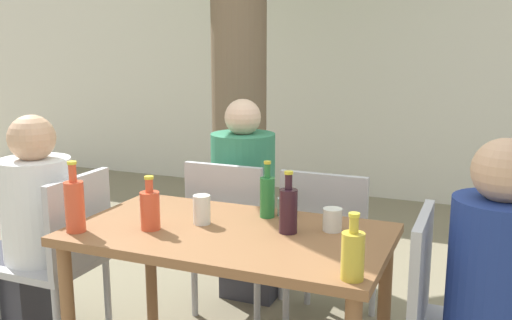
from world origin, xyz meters
TOP-DOWN VIEW (x-y plane):
  - cafe_building_wall at (0.00, 3.46)m, footprint 10.00×0.08m
  - dining_table_front at (0.00, 0.00)m, footprint 1.36×0.77m
  - patio_chair_0 at (-0.91, 0.00)m, footprint 0.44×0.44m
  - patio_chair_1 at (0.91, 0.00)m, footprint 0.44×0.44m
  - patio_chair_2 at (-0.27, 0.61)m, footprint 0.44×0.44m
  - patio_chair_3 at (0.27, 0.61)m, footprint 0.44×0.44m
  - person_seated_0 at (-1.14, -0.00)m, footprint 0.58×0.35m
  - person_seated_2 at (-0.27, 0.84)m, footprint 0.36×0.58m
  - green_bottle_0 at (0.08, 0.24)m, footprint 0.07×0.07m
  - soda_bottle_1 at (-0.59, -0.27)m, footprint 0.08×0.08m
  - oil_cruet_2 at (0.61, -0.31)m, footprint 0.08×0.08m
  - soda_bottle_3 at (-0.32, -0.12)m, footprint 0.08×0.08m
  - wine_bottle_4 at (0.24, 0.07)m, footprint 0.08×0.08m
  - drinking_glass_0 at (0.15, 0.29)m, footprint 0.08×0.08m
  - drinking_glass_1 at (0.41, 0.16)m, footprint 0.08×0.08m
  - drinking_glass_2 at (-0.15, 0.04)m, footprint 0.08×0.08m

SIDE VIEW (x-z plane):
  - patio_chair_0 at x=-0.91m, z-range 0.05..0.94m
  - patio_chair_1 at x=0.91m, z-range 0.05..0.94m
  - patio_chair_2 at x=-0.27m, z-range 0.05..0.94m
  - patio_chair_3 at x=0.27m, z-range 0.05..0.94m
  - person_seated_0 at x=-1.14m, z-range -0.06..1.11m
  - person_seated_2 at x=-0.27m, z-range -0.06..1.15m
  - dining_table_front at x=0.00m, z-range 0.27..1.00m
  - drinking_glass_0 at x=0.15m, z-range 0.72..0.81m
  - drinking_glass_1 at x=0.41m, z-range 0.72..0.82m
  - drinking_glass_2 at x=-0.15m, z-range 0.72..0.85m
  - oil_cruet_2 at x=0.61m, z-range 0.70..0.93m
  - soda_bottle_3 at x=-0.32m, z-range 0.70..0.93m
  - green_bottle_0 at x=0.08m, z-range 0.69..0.96m
  - wine_bottle_4 at x=0.24m, z-range 0.69..0.96m
  - soda_bottle_1 at x=-0.59m, z-range 0.69..0.99m
  - cafe_building_wall at x=0.00m, z-range 0.00..2.80m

